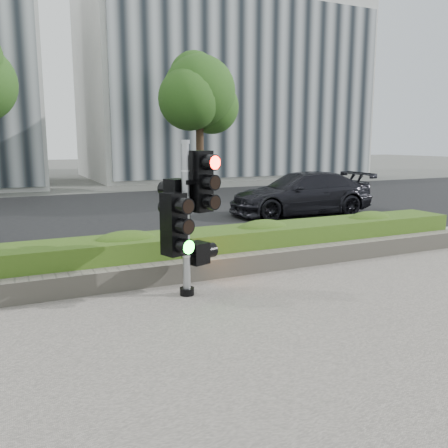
# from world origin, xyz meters

# --- Properties ---
(ground) EXTENTS (120.00, 120.00, 0.00)m
(ground) POSITION_xyz_m (0.00, 0.00, 0.00)
(ground) COLOR #51514C
(ground) RESTS_ON ground
(sidewalk) EXTENTS (16.00, 11.00, 0.03)m
(sidewalk) POSITION_xyz_m (0.00, -2.50, 0.01)
(sidewalk) COLOR #9E9389
(sidewalk) RESTS_ON ground
(road) EXTENTS (60.00, 13.00, 0.02)m
(road) POSITION_xyz_m (0.00, 10.00, 0.01)
(road) COLOR black
(road) RESTS_ON ground
(curb) EXTENTS (60.00, 0.25, 0.12)m
(curb) POSITION_xyz_m (0.00, 3.15, 0.06)
(curb) COLOR gray
(curb) RESTS_ON ground
(stone_wall) EXTENTS (12.00, 0.32, 0.34)m
(stone_wall) POSITION_xyz_m (0.00, 1.90, 0.20)
(stone_wall) COLOR gray
(stone_wall) RESTS_ON sidewalk
(hedge) EXTENTS (12.00, 1.00, 0.68)m
(hedge) POSITION_xyz_m (0.00, 2.55, 0.37)
(hedge) COLOR olive
(hedge) RESTS_ON sidewalk
(building_right) EXTENTS (18.00, 10.00, 12.00)m
(building_right) POSITION_xyz_m (11.00, 25.00, 6.00)
(building_right) COLOR #B7B7B2
(building_right) RESTS_ON ground
(tree_right) EXTENTS (4.10, 3.58, 6.53)m
(tree_right) POSITION_xyz_m (5.48, 15.55, 4.48)
(tree_right) COLOR black
(tree_right) RESTS_ON ground
(traffic_signal) EXTENTS (0.85, 0.74, 2.34)m
(traffic_signal) POSITION_xyz_m (-0.60, 1.22, 1.32)
(traffic_signal) COLOR black
(traffic_signal) RESTS_ON sidewalk
(car_dark) EXTENTS (4.82, 2.26, 1.36)m
(car_dark) POSITION_xyz_m (5.61, 7.29, 0.70)
(car_dark) COLOR black
(car_dark) RESTS_ON road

